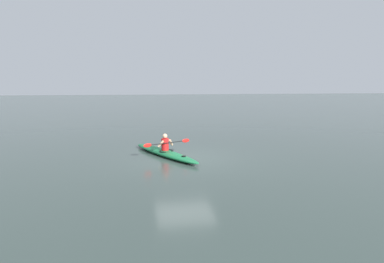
# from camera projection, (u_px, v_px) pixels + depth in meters

# --- Properties ---
(ground_plane) EXTENTS (160.00, 160.00, 0.00)m
(ground_plane) POSITION_uv_depth(u_px,v_px,m) (185.00, 159.00, 13.98)
(ground_plane) COLOR #384742
(kayak) EXTENTS (2.82, 4.76, 0.26)m
(kayak) POSITION_uv_depth(u_px,v_px,m) (165.00, 153.00, 14.52)
(kayak) COLOR #19723F
(kayak) RESTS_ON ground
(kayaker) EXTENTS (2.12, 1.08, 0.74)m
(kayaker) POSITION_uv_depth(u_px,v_px,m) (165.00, 143.00, 14.40)
(kayaker) COLOR red
(kayaker) RESTS_ON kayak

